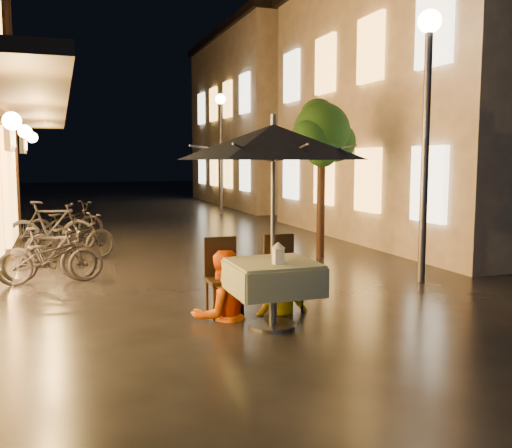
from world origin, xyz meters
name	(u,v)px	position (x,y,z in m)	size (l,w,h in m)	color
ground	(298,337)	(0.00, 0.00, 0.00)	(90.00, 90.00, 0.00)	black
east_building_near	(470,101)	(7.49, 6.50, 3.41)	(7.30, 9.30, 6.80)	#C2B699
east_building_far	(294,120)	(7.49, 18.00, 3.66)	(7.30, 10.30, 7.30)	#C2B699
street_tree	(322,135)	(2.41, 4.51, 2.42)	(1.43, 1.20, 3.15)	black
streetlamp_near	(427,97)	(3.00, 2.00, 2.92)	(0.36, 0.36, 4.23)	#59595E
streetlamp_far	(221,132)	(3.00, 14.00, 2.92)	(0.36, 0.36, 4.23)	#59595E
cafe_table	(273,278)	(-0.14, 0.45, 0.59)	(0.99, 0.99, 0.78)	#59595E
patio_umbrella	(273,142)	(-0.14, 0.45, 2.15)	(2.22, 2.22, 2.46)	#59595E
cafe_chair_left	(223,272)	(-0.54, 1.18, 0.54)	(0.42, 0.42, 0.97)	black
cafe_chair_right	(282,268)	(0.26, 1.18, 0.54)	(0.42, 0.42, 0.97)	black
table_lantern	(278,252)	(-0.14, 0.28, 0.92)	(0.16, 0.16, 0.25)	white
person_orange	(221,252)	(-0.59, 1.04, 0.82)	(0.80, 0.62, 1.64)	#F35E03
person_yellow	(281,259)	(0.20, 1.02, 0.69)	(0.89, 0.51, 1.38)	#FFD300
bicycle_0	(51,257)	(-2.62, 3.79, 0.42)	(0.56, 1.61, 0.84)	black
bicycle_1	(49,255)	(-2.65, 3.91, 0.44)	(0.42, 1.47, 0.88)	black
bicycle_2	(71,239)	(-2.29, 5.60, 0.46)	(0.61, 1.75, 0.92)	black
bicycle_3	(51,227)	(-2.64, 6.85, 0.55)	(0.52, 1.82, 1.10)	black
bicycle_4	(65,223)	(-2.36, 8.14, 0.49)	(0.65, 1.86, 0.98)	black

